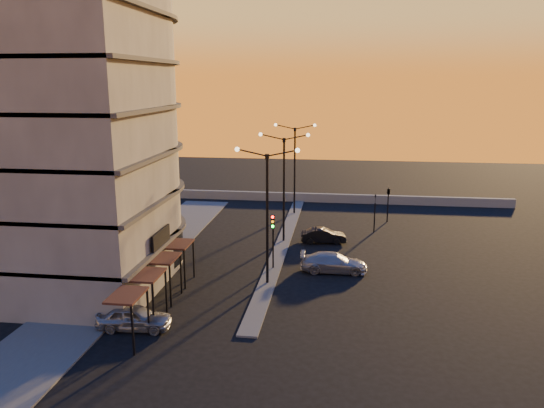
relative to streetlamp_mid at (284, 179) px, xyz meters
The scene contains 14 objects.
ground 11.46m from the streetlamp_mid, 90.00° to the right, with size 120.00×120.00×0.00m, color black.
sidewalk_west 13.30m from the streetlamp_mid, 150.26° to the right, with size 5.00×40.00×0.12m, color #51514E.
median 5.53m from the streetlamp_mid, 90.00° to the left, with size 1.20×36.00×0.12m, color #51514E.
parapet 16.91m from the streetlamp_mid, 82.87° to the left, with size 44.00×0.50×1.00m, color slate.
building 18.31m from the streetlamp_mid, 144.54° to the right, with size 14.35×17.08×25.00m.
streetlamp_near 10.00m from the streetlamp_mid, 90.00° to the right, with size 4.32×0.32×9.51m.
streetlamp_mid is the anchor object (origin of this frame).
streetlamp_far 10.00m from the streetlamp_mid, 90.00° to the left, with size 4.32×0.32×9.51m.
traffic_light_main 7.62m from the streetlamp_mid, 90.00° to the right, with size 0.28×0.44×4.25m.
signal_east_a 9.67m from the streetlamp_mid, 26.57° to the left, with size 0.13×0.16×3.60m.
signal_east_b 12.67m from the streetlamp_mid, 40.10° to the left, with size 0.42×1.99×3.60m.
car_hatchback 19.55m from the streetlamp_mid, 110.08° to the right, with size 1.68×4.17×1.42m, color gray.
car_sedan 6.04m from the streetlamp_mid, ahead, with size 1.36×3.90×1.29m, color black.
car_wagon 9.60m from the streetlamp_mid, 57.00° to the right, with size 1.99×4.88×1.42m, color #999BA0.
Camera 1 is at (4.93, -34.19, 13.78)m, focal length 35.00 mm.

